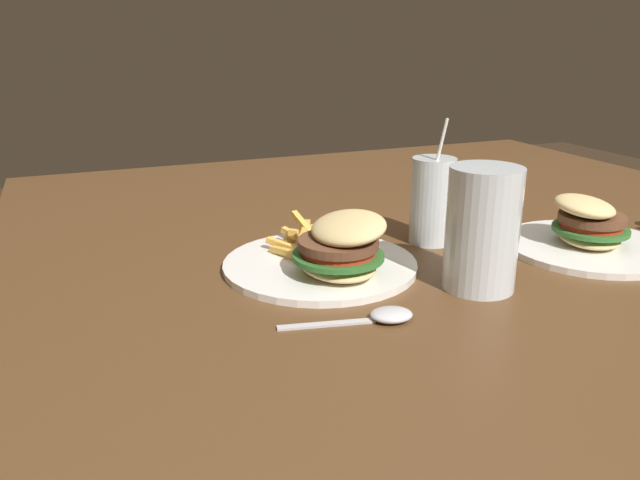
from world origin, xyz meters
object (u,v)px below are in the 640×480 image
(meal_plate_near, at_px, (330,254))
(spoon, at_px, (385,316))
(meal_plate_far, at_px, (588,233))
(beer_glass, at_px, (482,230))
(juice_glass, at_px, (432,203))

(meal_plate_near, relative_size, spoon, 1.71)
(meal_plate_far, bearing_deg, spoon, -75.72)
(beer_glass, bearing_deg, juice_glass, 167.49)
(meal_plate_near, bearing_deg, meal_plate_far, 81.81)
(juice_glass, xyz_separation_m, spoon, (0.23, -0.20, -0.06))
(beer_glass, bearing_deg, meal_plate_near, -126.45)
(beer_glass, xyz_separation_m, juice_glass, (-0.18, 0.04, -0.01))
(beer_glass, distance_m, juice_glass, 0.19)
(spoon, distance_m, meal_plate_far, 0.42)
(meal_plate_near, height_order, meal_plate_far, meal_plate_near)
(meal_plate_near, xyz_separation_m, meal_plate_far, (0.06, 0.41, -0.00))
(meal_plate_near, height_order, juice_glass, juice_glass)
(meal_plate_near, bearing_deg, beer_glass, 53.55)
(juice_glass, relative_size, meal_plate_far, 0.78)
(juice_glass, height_order, meal_plate_far, juice_glass)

